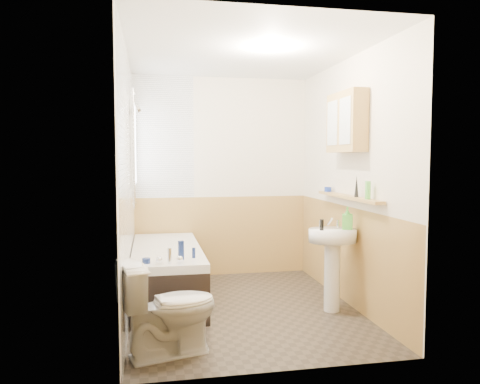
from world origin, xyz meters
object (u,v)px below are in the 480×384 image
sink (332,253)px  medicine_cabinet (346,122)px  bathtub (167,272)px  pine_shelf (348,197)px  toilet (169,308)px

sink → medicine_cabinet: bearing=45.1°
bathtub → pine_shelf: bearing=-18.0°
sink → pine_shelf: size_ratio=0.67×
toilet → sink: (1.60, 0.73, 0.22)m
sink → medicine_cabinet: 1.29m
toilet → bathtub: bearing=-16.4°
pine_shelf → bathtub: bearing=162.0°
bathtub → pine_shelf: pine_shelf is taller
toilet → sink: size_ratio=0.80×
toilet → sink: bearing=-80.6°
bathtub → medicine_cabinet: 2.40m
medicine_cabinet → pine_shelf: bearing=-4.0°
toilet → pine_shelf: pine_shelf is taller
toilet → medicine_cabinet: (1.77, 0.85, 1.48)m
toilet → pine_shelf: size_ratio=0.54×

